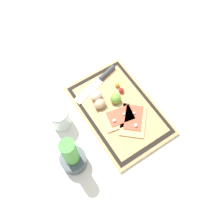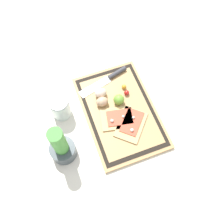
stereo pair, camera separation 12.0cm
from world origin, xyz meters
TOP-DOWN VIEW (x-y plane):
  - ground_plane at (0.00, 0.00)m, footprint 6.00×6.00m
  - cutting_board at (0.00, 0.00)m, footprint 0.50×0.33m
  - pizza_slice_near at (-0.08, -0.02)m, footprint 0.20×0.19m
  - pizza_slice_far at (-0.03, 0.02)m, footprint 0.14×0.17m
  - knife at (0.19, -0.02)m, footprint 0.10×0.27m
  - egg_brown at (0.06, 0.07)m, footprint 0.05×0.06m
  - egg_pink at (0.11, 0.06)m, footprint 0.05×0.06m
  - lime at (0.05, -0.01)m, footprint 0.05×0.05m
  - cherry_tomato_red at (0.07, -0.06)m, footprint 0.02×0.02m
  - cherry_tomato_yellow at (0.11, -0.06)m, footprint 0.02×0.02m
  - herb_pot at (-0.10, 0.30)m, footprint 0.11×0.11m
  - sauce_jar at (0.09, 0.26)m, footprint 0.09×0.09m

SIDE VIEW (x-z plane):
  - ground_plane at x=0.00m, z-range 0.00..0.00m
  - cutting_board at x=0.00m, z-range 0.00..0.02m
  - pizza_slice_near at x=-0.08m, z-range 0.01..0.03m
  - pizza_slice_far at x=-0.03m, z-range 0.01..0.03m
  - knife at x=0.19m, z-range 0.01..0.04m
  - cherry_tomato_yellow at x=0.11m, z-range 0.02..0.04m
  - cherry_tomato_red at x=0.07m, z-range 0.02..0.04m
  - egg_brown at x=0.06m, z-range 0.02..0.06m
  - egg_pink at x=0.11m, z-range 0.02..0.06m
  - lime at x=0.05m, z-range 0.02..0.07m
  - sauce_jar at x=0.09m, z-range -0.01..0.10m
  - herb_pot at x=-0.10m, z-range -0.04..0.20m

